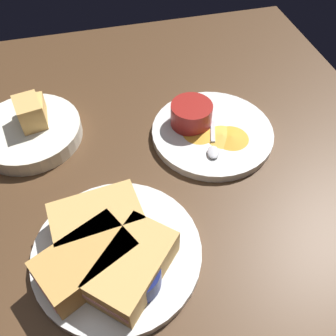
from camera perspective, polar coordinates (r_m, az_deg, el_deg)
The scene contains 12 objects.
ground_plane at distance 65.49cm, azimuth -7.61°, elevation -4.71°, with size 110.00×110.00×3.00cm, color #4C331E.
plate_sandwich_main at distance 57.43cm, azimuth -7.76°, elevation -12.68°, with size 25.13×25.13×1.60cm, color silver.
sandwich_half_near at distance 57.00cm, azimuth -10.79°, elevation -7.77°, with size 14.00×9.09×4.80cm.
sandwich_half_far at distance 53.90cm, azimuth -12.43°, elevation -13.76°, with size 15.03×12.66×4.80cm.
sandwich_half_extra at distance 52.60cm, azimuth -5.13°, elevation -14.70°, with size 14.43×14.69×4.80cm.
ramekin_dark_sauce at distance 52.49cm, azimuth -5.37°, elevation -16.06°, with size 7.23×7.23×3.69cm.
spoon_by_dark_ramekin at distance 56.52cm, azimuth -6.52°, elevation -11.66°, with size 2.29×9.89×0.80cm.
plate_chips_companion at distance 72.86cm, azimuth 6.77°, elevation 5.35°, with size 23.27×23.27×1.60cm, color silver.
ramekin_light_gravy at distance 71.79cm, azimuth 3.59°, elevation 8.27°, with size 7.94×7.94×4.40cm.
spoon_by_gravy_ramekin at distance 68.56cm, azimuth 6.91°, elevation 3.18°, with size 4.47×9.83×0.80cm.
plantain_chip_scatter at distance 71.01cm, azimuth 7.64°, elevation 5.03°, with size 13.97×11.41×0.60cm.
bread_basket_rear at distance 75.93cm, azimuth -20.35°, elevation 5.64°, with size 19.60×19.60×8.11cm.
Camera 1 is at (-0.96, -38.81, 51.24)cm, focal length 39.90 mm.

